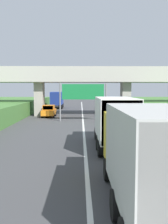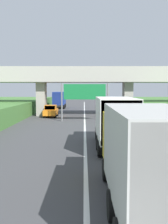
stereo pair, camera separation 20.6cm
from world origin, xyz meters
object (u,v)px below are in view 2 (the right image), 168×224
truck_yellow (143,153)px  truck_silver (113,120)px  overhead_highway_sign (84,94)px  truck_blue (59,99)px  car_orange (50,111)px  construction_barrel_4 (157,128)px

truck_yellow → truck_silver: (0.08, 8.95, 0.00)m
overhead_highway_sign → truck_blue: size_ratio=0.81×
car_orange → construction_barrel_4: car_orange is taller
car_orange → truck_blue: bearing=91.2°
truck_blue → construction_barrel_4: truck_blue is taller
overhead_highway_sign → truck_blue: 22.33m
truck_silver → truck_blue: (-7.17, 35.96, 0.00)m
overhead_highway_sign → truck_silver: bearing=-82.3°
truck_yellow → construction_barrel_4: 15.35m
truck_yellow → construction_barrel_4: (4.73, 14.53, -1.47)m
construction_barrel_4 → car_orange: bearing=129.9°
truck_silver → car_orange: size_ratio=1.78×
truck_silver → car_orange: (-6.82, 19.28, -1.08)m
car_orange → truck_silver: bearing=-70.5°
truck_blue → car_orange: (0.36, -16.68, -1.08)m
truck_blue → truck_silver: bearing=-78.7°
truck_yellow → truck_silver: bearing=89.5°
car_orange → construction_barrel_4: bearing=-50.1°
overhead_highway_sign → truck_silver: (1.94, -14.30, -1.48)m
truck_blue → overhead_highway_sign: bearing=-76.4°
overhead_highway_sign → truck_silver: 14.51m
overhead_highway_sign → car_orange: size_ratio=1.43×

